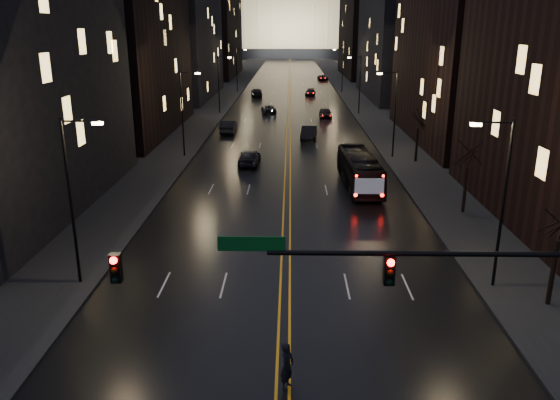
# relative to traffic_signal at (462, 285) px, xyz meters

# --- Properties ---
(road) EXTENTS (20.00, 320.00, 0.02)m
(road) POSITION_rel_traffic_signal_xyz_m (-5.91, 130.00, -5.09)
(road) COLOR black
(road) RESTS_ON ground
(sidewalk_left) EXTENTS (8.00, 320.00, 0.16)m
(sidewalk_left) POSITION_rel_traffic_signal_xyz_m (-19.91, 130.00, -5.02)
(sidewalk_left) COLOR black
(sidewalk_left) RESTS_ON ground
(sidewalk_right) EXTENTS (8.00, 320.00, 0.16)m
(sidewalk_right) POSITION_rel_traffic_signal_xyz_m (8.09, 130.00, -5.02)
(sidewalk_right) COLOR black
(sidewalk_right) RESTS_ON ground
(center_line) EXTENTS (0.62, 320.00, 0.01)m
(center_line) POSITION_rel_traffic_signal_xyz_m (-5.91, 130.00, -5.08)
(center_line) COLOR orange
(center_line) RESTS_ON road
(building_left_mid) EXTENTS (12.00, 30.00, 28.00)m
(building_left_mid) POSITION_rel_traffic_signal_xyz_m (-26.91, 54.00, 8.90)
(building_left_mid) COLOR black
(building_left_mid) RESTS_ON ground
(building_left_far) EXTENTS (12.00, 34.00, 20.00)m
(building_left_far) POSITION_rel_traffic_signal_xyz_m (-26.91, 92.00, 4.90)
(building_left_far) COLOR black
(building_left_far) RESTS_ON ground
(building_left_dist) EXTENTS (12.00, 40.00, 24.00)m
(building_left_dist) POSITION_rel_traffic_signal_xyz_m (-26.91, 140.00, 6.90)
(building_left_dist) COLOR black
(building_left_dist) RESTS_ON ground
(building_right_mid) EXTENTS (12.00, 34.00, 26.00)m
(building_right_mid) POSITION_rel_traffic_signal_xyz_m (15.09, 92.00, 7.90)
(building_right_mid) COLOR black
(building_right_mid) RESTS_ON ground
(building_right_dist) EXTENTS (12.00, 40.00, 22.00)m
(building_right_dist) POSITION_rel_traffic_signal_xyz_m (15.09, 140.00, 5.90)
(building_right_dist) COLOR black
(building_right_dist) RESTS_ON ground
(capitol) EXTENTS (90.00, 50.00, 58.50)m
(capitol) POSITION_rel_traffic_signal_xyz_m (-5.91, 250.00, 12.05)
(capitol) COLOR black
(capitol) RESTS_ON ground
(traffic_signal) EXTENTS (17.29, 0.45, 7.00)m
(traffic_signal) POSITION_rel_traffic_signal_xyz_m (0.00, 0.00, 0.00)
(traffic_signal) COLOR black
(traffic_signal) RESTS_ON ground
(streetlamp_right_near) EXTENTS (2.13, 0.25, 9.00)m
(streetlamp_right_near) POSITION_rel_traffic_signal_xyz_m (4.91, 10.00, -0.02)
(streetlamp_right_near) COLOR black
(streetlamp_right_near) RESTS_ON ground
(streetlamp_left_near) EXTENTS (2.13, 0.25, 9.00)m
(streetlamp_left_near) POSITION_rel_traffic_signal_xyz_m (-16.72, 10.00, -0.02)
(streetlamp_left_near) COLOR black
(streetlamp_left_near) RESTS_ON ground
(streetlamp_right_mid) EXTENTS (2.13, 0.25, 9.00)m
(streetlamp_right_mid) POSITION_rel_traffic_signal_xyz_m (4.91, 40.00, -0.02)
(streetlamp_right_mid) COLOR black
(streetlamp_right_mid) RESTS_ON ground
(streetlamp_left_mid) EXTENTS (2.13, 0.25, 9.00)m
(streetlamp_left_mid) POSITION_rel_traffic_signal_xyz_m (-16.72, 40.00, -0.02)
(streetlamp_left_mid) COLOR black
(streetlamp_left_mid) RESTS_ON ground
(streetlamp_right_far) EXTENTS (2.13, 0.25, 9.00)m
(streetlamp_right_far) POSITION_rel_traffic_signal_xyz_m (4.91, 70.00, -0.02)
(streetlamp_right_far) COLOR black
(streetlamp_right_far) RESTS_ON ground
(streetlamp_left_far) EXTENTS (2.13, 0.25, 9.00)m
(streetlamp_left_far) POSITION_rel_traffic_signal_xyz_m (-16.72, 70.00, -0.02)
(streetlamp_left_far) COLOR black
(streetlamp_left_far) RESTS_ON ground
(streetlamp_right_dist) EXTENTS (2.13, 0.25, 9.00)m
(streetlamp_right_dist) POSITION_rel_traffic_signal_xyz_m (4.91, 100.00, -0.02)
(streetlamp_right_dist) COLOR black
(streetlamp_right_dist) RESTS_ON ground
(streetlamp_left_dist) EXTENTS (2.13, 0.25, 9.00)m
(streetlamp_left_dist) POSITION_rel_traffic_signal_xyz_m (-16.72, 100.00, -0.02)
(streetlamp_left_dist) COLOR black
(streetlamp_left_dist) RESTS_ON ground
(tree_right_mid) EXTENTS (2.40, 2.40, 6.65)m
(tree_right_mid) POSITION_rel_traffic_signal_xyz_m (7.09, 22.00, -0.58)
(tree_right_mid) COLOR black
(tree_right_mid) RESTS_ON ground
(tree_right_far) EXTENTS (2.40, 2.40, 6.65)m
(tree_right_far) POSITION_rel_traffic_signal_xyz_m (7.09, 38.00, -0.58)
(tree_right_far) COLOR black
(tree_right_far) RESTS_ON ground
(bus) EXTENTS (2.97, 10.68, 2.95)m
(bus) POSITION_rel_traffic_signal_xyz_m (0.28, 29.02, -3.63)
(bus) COLOR black
(bus) RESTS_ON ground
(oncoming_car_a) EXTENTS (2.17, 4.89, 1.63)m
(oncoming_car_a) POSITION_rel_traffic_signal_xyz_m (-9.74, 36.75, -4.29)
(oncoming_car_a) COLOR black
(oncoming_car_a) RESTS_ON ground
(oncoming_car_b) EXTENTS (1.77, 5.05, 1.66)m
(oncoming_car_b) POSITION_rel_traffic_signal_xyz_m (-13.75, 53.92, -4.27)
(oncoming_car_b) COLOR black
(oncoming_car_b) RESTS_ON ground
(oncoming_car_c) EXTENTS (2.69, 4.82, 1.27)m
(oncoming_car_c) POSITION_rel_traffic_signal_xyz_m (-9.17, 71.23, -4.47)
(oncoming_car_c) COLOR black
(oncoming_car_c) RESTS_ON ground
(oncoming_car_d) EXTENTS (2.64, 5.55, 1.56)m
(oncoming_car_d) POSITION_rel_traffic_signal_xyz_m (-12.42, 92.81, -4.32)
(oncoming_car_d) COLOR black
(oncoming_car_d) RESTS_ON ground
(receding_car_a) EXTENTS (2.27, 5.21, 1.67)m
(receding_car_a) POSITION_rel_traffic_signal_xyz_m (-3.41, 49.66, -4.27)
(receding_car_a) COLOR black
(receding_car_a) RESTS_ON ground
(receding_car_b) EXTENTS (1.97, 4.72, 1.60)m
(receding_car_b) POSITION_rel_traffic_signal_xyz_m (-0.39, 66.00, -4.31)
(receding_car_b) COLOR black
(receding_car_b) RESTS_ON ground
(receding_car_c) EXTENTS (2.40, 4.77, 1.33)m
(receding_car_c) POSITION_rel_traffic_signal_xyz_m (-1.72, 94.26, -4.44)
(receding_car_c) COLOR black
(receding_car_c) RESTS_ON ground
(receding_car_d) EXTENTS (2.66, 5.07, 1.36)m
(receding_car_d) POSITION_rel_traffic_signal_xyz_m (2.59, 127.35, -4.42)
(receding_car_d) COLOR black
(receding_car_d) RESTS_ON ground
(pedestrian_a) EXTENTS (0.72, 0.84, 1.94)m
(pedestrian_a) POSITION_rel_traffic_signal_xyz_m (-5.74, 1.37, -4.13)
(pedestrian_a) COLOR black
(pedestrian_a) RESTS_ON ground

